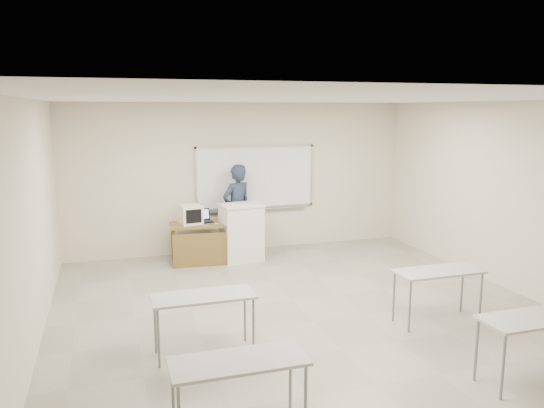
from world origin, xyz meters
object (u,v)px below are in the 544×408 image
object	(u,v)px
whiteboard	(256,178)
presenter	(237,210)
instructor_desk	(206,237)
mouse	(217,224)
podium	(242,232)
laptop	(204,219)
keyboard	(244,204)
crt_monitor	(190,214)

from	to	relation	value
whiteboard	presenter	xyz separation A→B (m)	(-0.47, -0.29, -0.58)
instructor_desk	mouse	xyz separation A→B (m)	(0.20, -0.09, 0.25)
podium	laptop	xyz separation A→B (m)	(-0.68, 0.25, 0.25)
mouse	keyboard	xyz separation A→B (m)	(0.51, -0.02, 0.34)
whiteboard	podium	distance (m)	1.30
instructor_desk	presenter	xyz separation A→B (m)	(0.73, 0.48, 0.38)
mouse	presenter	distance (m)	0.79
podium	laptop	bearing A→B (deg)	152.77
crt_monitor	laptop	xyz separation A→B (m)	(0.26, 0.08, -0.12)
podium	mouse	xyz separation A→B (m)	(-0.49, -0.10, 0.22)
mouse	keyboard	bearing A→B (deg)	-1.22
podium	keyboard	distance (m)	0.57
whiteboard	keyboard	xyz separation A→B (m)	(-0.48, -0.89, -0.37)
whiteboard	laptop	xyz separation A→B (m)	(-1.18, -0.51, -0.67)
mouse	presenter	size ratio (longest dim) A/B	0.05
crt_monitor	mouse	bearing A→B (deg)	-39.98
podium	mouse	world-z (taller)	podium
podium	crt_monitor	xyz separation A→B (m)	(-0.94, 0.18, 0.37)
whiteboard	podium	xyz separation A→B (m)	(-0.50, -0.77, -0.93)
crt_monitor	keyboard	xyz separation A→B (m)	(0.96, -0.30, 0.19)
whiteboard	keyboard	bearing A→B (deg)	-118.54
presenter	keyboard	bearing A→B (deg)	63.75
instructor_desk	podium	size ratio (longest dim) A/B	1.17
crt_monitor	mouse	world-z (taller)	crt_monitor
podium	laptop	world-z (taller)	podium
keyboard	whiteboard	bearing A→B (deg)	75.31
instructor_desk	keyboard	bearing A→B (deg)	-4.10
podium	instructor_desk	bearing A→B (deg)	174.07
whiteboard	laptop	size ratio (longest dim) A/B	7.76
instructor_desk	mouse	size ratio (longest dim) A/B	14.40
instructor_desk	podium	bearing A→B (deg)	5.50
laptop	podium	bearing A→B (deg)	-27.84
mouse	laptop	bearing A→B (deg)	118.58
crt_monitor	keyboard	bearing A→B (deg)	-25.46
crt_monitor	presenter	world-z (taller)	presenter
podium	crt_monitor	bearing A→B (deg)	162.60
laptop	keyboard	size ratio (longest dim) A/B	0.74
laptop	mouse	xyz separation A→B (m)	(0.19, -0.35, -0.04)
mouse	keyboard	size ratio (longest dim) A/B	0.21
keyboard	presenter	distance (m)	0.63
instructor_desk	laptop	size ratio (longest dim) A/B	4.03
presenter	instructor_desk	bearing A→B (deg)	8.82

